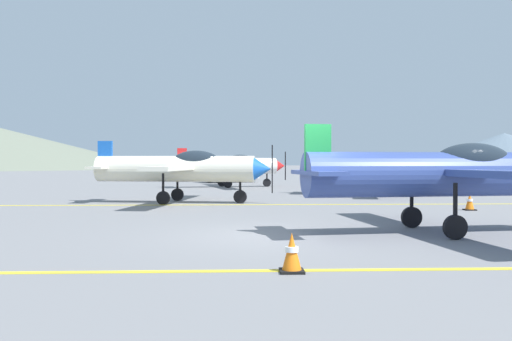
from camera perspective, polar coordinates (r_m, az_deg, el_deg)
ground_plane at (r=11.98m, az=3.08°, el=-6.90°), size 400.00×400.00×0.00m
apron_line_near at (r=8.24m, az=5.64°, el=-10.51°), size 80.00×0.16×0.01m
apron_line_far at (r=20.29m, az=0.83°, el=-3.65°), size 80.00×0.16×0.01m
airplane_near at (r=13.10m, az=19.96°, el=-0.21°), size 7.17×8.23×2.46m
airplane_mid at (r=21.36m, az=-7.87°, el=0.28°), size 7.18×8.23×2.46m
airplane_far at (r=27.34m, az=13.03°, el=0.42°), size 7.20×8.21×2.46m
airplane_back at (r=34.11m, az=-2.59°, el=0.55°), size 7.20×8.20×2.46m
car_sedan at (r=41.84m, az=-2.84°, el=-0.11°), size 4.64×3.64×1.62m
traffic_cone_front at (r=8.05m, az=3.82°, el=-8.72°), size 0.36×0.36×0.59m
traffic_cone_side at (r=19.38m, az=21.75°, el=-3.10°), size 0.36×0.36×0.59m
hill_centerleft at (r=155.79m, az=24.82°, el=1.96°), size 53.10×53.10×9.10m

